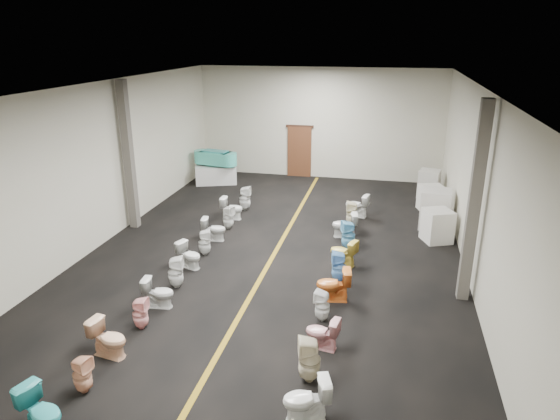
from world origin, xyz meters
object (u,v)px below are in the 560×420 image
Objects in this scene: toilet_left_7 at (204,242)px; toilet_left_8 at (214,229)px; toilet_right_6 at (339,267)px; toilet_right_1 at (306,400)px; toilet_left_3 at (140,313)px; display_table at (216,175)px; toilet_left_6 at (189,255)px; bathtub at (215,157)px; appliance_crate_c at (431,198)px; toilet_right_10 at (352,214)px; toilet_left_9 at (228,218)px; toilet_left_5 at (176,272)px; toilet_right_8 at (348,235)px; toilet_right_2 at (309,360)px; toilet_left_0 at (42,412)px; toilet_left_4 at (159,293)px; toilet_left_1 at (82,374)px; toilet_right_4 at (322,306)px; toilet_right_7 at (343,252)px; toilet_left_2 at (109,338)px; toilet_left_10 at (232,208)px; toilet_left_11 at (245,198)px; appliance_crate_b at (435,209)px; toilet_right_5 at (333,285)px; appliance_crate_d at (429,184)px; appliance_crate_a at (437,226)px; toilet_right_3 at (322,333)px; toilet_right_9 at (345,225)px; toilet_right_11 at (357,205)px.

toilet_left_7 is 1.04× the size of toilet_left_8.
toilet_right_6 is (3.75, -0.79, 0.04)m from toilet_left_7.
toilet_left_3 is at bearing -134.82° from toilet_right_1.
display_table reaches higher than toilet_left_6.
bathtub is 2.12× the size of appliance_crate_c.
toilet_left_8 is at bearing -59.73° from bathtub.
toilet_left_9 is at bearing -79.49° from toilet_right_10.
toilet_left_9 is at bearing -15.28° from toilet_left_5.
toilet_left_3 is 0.99× the size of toilet_left_8.
toilet_right_8 reaches higher than display_table.
toilet_right_2 is 1.01× the size of toilet_right_8.
bathtub reaches higher than toilet_left_5.
toilet_left_4 is (0.06, 3.81, -0.04)m from toilet_left_0.
toilet_right_4 is (3.60, 3.09, 0.00)m from toilet_left_1.
toilet_right_2 reaches higher than toilet_right_7.
toilet_left_9 is at bearing -22.64° from toilet_left_7.
toilet_left_1 is 1.02m from toilet_left_2.
toilet_left_10 reaches higher than toilet_left_8.
toilet_left_11 is 7.33m from toilet_right_4.
appliance_crate_b reaches higher than toilet_right_8.
toilet_left_7 is 0.99× the size of toilet_left_10.
toilet_left_2 is 4.85m from toilet_right_5.
toilet_right_5 is 1.88m from toilet_right_7.
toilet_right_4 is (3.69, -3.63, -0.00)m from toilet_left_8.
toilet_left_10 is (-0.16, 0.87, -0.00)m from toilet_left_9.
toilet_left_11 reaches higher than toilet_left_6.
toilet_right_6 is at bearing -108.52° from appliance_crate_d.
appliance_crate_a is 1.29× the size of toilet_left_9.
toilet_left_3 is 4.74m from toilet_right_6.
toilet_left_1 is at bearing 173.50° from toilet_left_4.
toilet_right_2 reaches higher than toilet_right_6.
toilet_left_4 is (0.12, 1.85, -0.03)m from toilet_left_2.
appliance_crate_d reaches higher than toilet_right_1.
toilet_right_4 reaches higher than toilet_left_4.
appliance_crate_a is 10.21m from toilet_left_1.
toilet_left_11 is (2.06, -2.89, -0.65)m from bathtub.
toilet_left_6 is 4.63m from toilet_left_11.
toilet_left_1 is 0.82× the size of toilet_right_8.
toilet_left_3 is (-6.22, -8.83, -0.09)m from appliance_crate_c.
bathtub reaches higher than appliance_crate_b.
toilet_left_9 is 1.80m from toilet_left_11.
toilet_left_3 is at bearing -57.15° from toilet_right_8.
toilet_right_5 is (3.83, 2.97, 0.02)m from toilet_left_2.
bathtub reaches higher than toilet_left_7.
appliance_crate_d is 1.53× the size of toilet_right_3.
toilet_left_1 is at bearing -34.78° from toilet_right_9.
toilet_right_9 is (-0.15, 1.96, 0.01)m from toilet_right_7.
toilet_right_11 reaches higher than toilet_left_7.
toilet_right_5 is 0.98× the size of toilet_right_6.
appliance_crate_d is 13.86m from toilet_left_1.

